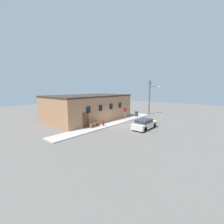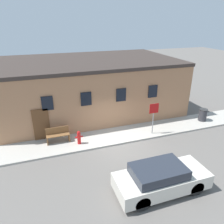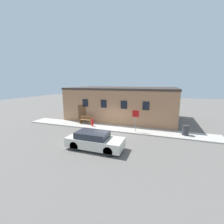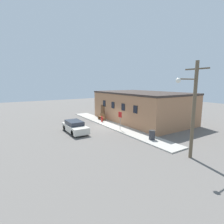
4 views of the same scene
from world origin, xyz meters
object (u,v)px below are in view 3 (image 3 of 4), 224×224
bench (86,120)px  trash_bin (185,130)px  fire_hydrant (92,122)px  stop_sign (136,117)px  parked_car (95,140)px

bench → trash_bin: 10.79m
fire_hydrant → trash_bin: (9.57, 0.26, 0.03)m
fire_hydrant → bench: bearing=151.1°
fire_hydrant → stop_sign: (4.95, -0.32, 1.08)m
trash_bin → parked_car: bearing=-141.9°
trash_bin → parked_car: 8.66m
trash_bin → parked_car: parked_car is taller
stop_sign → trash_bin: (4.62, 0.58, -1.05)m
bench → parked_car: size_ratio=0.33×
fire_hydrant → stop_sign: 5.08m
stop_sign → parked_car: size_ratio=0.50×
bench → stop_sign: bearing=-9.1°
trash_bin → bench: bearing=177.9°
trash_bin → parked_car: (-6.82, -5.34, 0.08)m
stop_sign → fire_hydrant: bearing=176.4°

